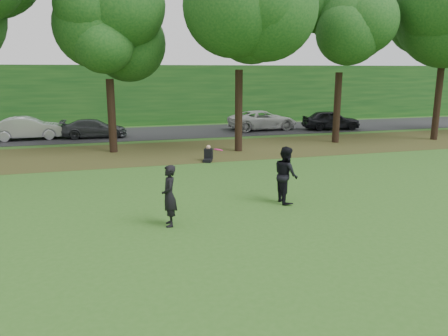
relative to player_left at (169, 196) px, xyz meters
name	(u,v)px	position (x,y,z in m)	size (l,w,h in m)	color
ground	(236,231)	(1.79, -0.97, -0.93)	(120.00, 120.00, 0.00)	#2B571B
leaf_litter	(168,152)	(1.79, 12.03, -0.93)	(60.00, 7.00, 0.01)	#453218
street	(152,133)	(1.79, 20.03, -0.92)	(70.00, 7.00, 0.02)	black
far_hedge	(143,95)	(1.79, 26.03, 1.57)	(70.00, 3.00, 5.00)	#124116
player_left	(169,196)	(0.00, 0.00, 0.00)	(0.68, 0.45, 1.87)	black
player_right	(286,175)	(4.33, 1.26, 0.07)	(0.98, 0.76, 2.01)	black
parked_cars	(173,124)	(3.25, 18.96, -0.20)	(34.95, 3.97, 1.53)	black
frisbee	(218,150)	(1.67, 0.53, 1.22)	(0.35, 0.34, 0.14)	#FF158F
seated_person	(208,155)	(3.40, 8.94, -0.62)	(0.68, 0.83, 0.83)	black
tree_line	(158,7)	(1.45, 11.96, 6.91)	(55.30, 7.90, 12.31)	black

